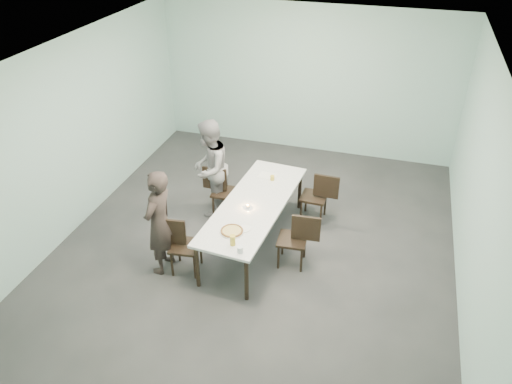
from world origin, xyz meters
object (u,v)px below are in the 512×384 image
(table, at_px, (254,206))
(diner_near, at_px, (159,223))
(chair_far_left, at_px, (221,188))
(diner_far, at_px, (210,168))
(beer_glass, at_px, (233,240))
(water_tumbler, at_px, (240,250))
(side_plate, at_px, (245,229))
(chair_near_right, at_px, (298,237))
(pizza, at_px, (232,231))
(chair_far_right, at_px, (319,194))
(amber_tumbler, at_px, (272,178))
(chair_near_left, at_px, (180,242))
(tealight, at_px, (248,207))

(table, height_order, diner_near, diner_near)
(chair_far_left, xyz_separation_m, diner_near, (-0.33, -1.60, 0.31))
(chair_far_left, xyz_separation_m, diner_far, (-0.20, 0.02, 0.34))
(diner_far, xyz_separation_m, beer_glass, (1.00, -1.72, -0.02))
(chair_far_left, relative_size, water_tumbler, 9.67)
(side_plate, bearing_deg, diner_near, -166.15)
(table, height_order, side_plate, side_plate)
(table, bearing_deg, water_tumbler, -81.91)
(table, xyz_separation_m, chair_near_right, (0.76, -0.31, -0.19))
(table, bearing_deg, beer_glass, -88.69)
(diner_near, relative_size, beer_glass, 10.87)
(chair_far_left, distance_m, pizza, 1.62)
(chair_far_left, relative_size, chair_far_right, 1.00)
(table, xyz_separation_m, amber_tumbler, (0.09, 0.74, 0.10))
(chair_far_right, height_order, beer_glass, beer_glass)
(table, xyz_separation_m, diner_near, (-1.10, -0.96, 0.12))
(chair_near_left, xyz_separation_m, diner_far, (-0.14, 1.58, 0.34))
(diner_near, relative_size, water_tumbler, 18.12)
(side_plate, distance_m, tealight, 0.54)
(tealight, xyz_separation_m, amber_tumbler, (0.14, 0.89, 0.02))
(chair_near_right, height_order, amber_tumbler, chair_near_right)
(table, height_order, amber_tumbler, amber_tumbler)
(pizza, bearing_deg, amber_tumbler, 83.78)
(chair_far_right, relative_size, diner_far, 0.52)
(chair_near_right, bearing_deg, chair_far_left, -35.57)
(chair_far_right, distance_m, tealight, 1.43)
(table, xyz_separation_m, chair_far_right, (0.84, 0.93, -0.19))
(water_tumbler, height_order, tealight, water_tumbler)
(chair_far_right, bearing_deg, side_plate, 66.56)
(chair_far_left, bearing_deg, chair_far_right, 10.13)
(chair_far_left, relative_size, pizza, 2.56)
(chair_near_left, xyz_separation_m, diner_near, (-0.26, -0.05, 0.31))
(side_plate, height_order, beer_glass, beer_glass)
(diner_far, xyz_separation_m, pizza, (0.89, -1.46, -0.07))
(beer_glass, bearing_deg, chair_near_left, 170.37)
(pizza, height_order, side_plate, pizza)
(chair_near_left, bearing_deg, diner_near, -176.95)
(chair_near_left, relative_size, diner_near, 0.53)
(pizza, distance_m, tealight, 0.65)
(chair_near_left, height_order, tealight, chair_near_left)
(chair_near_left, relative_size, side_plate, 4.83)
(chair_far_right, bearing_deg, chair_near_right, 88.66)
(table, bearing_deg, pizza, -95.76)
(diner_far, height_order, side_plate, diner_far)
(water_tumbler, relative_size, tealight, 1.61)
(chair_far_left, bearing_deg, diner_far, 174.29)
(table, height_order, chair_near_right, chair_near_right)
(amber_tumbler, bearing_deg, diner_far, -175.60)
(diner_near, height_order, amber_tumbler, diner_near)
(diner_far, relative_size, side_plate, 9.36)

